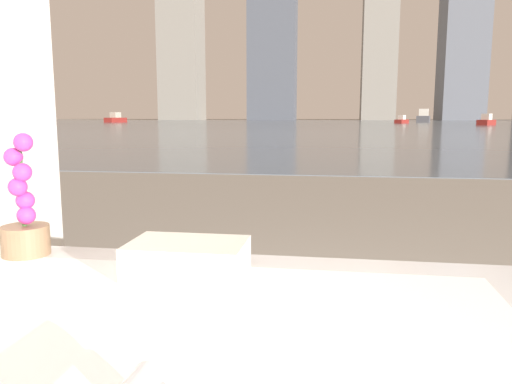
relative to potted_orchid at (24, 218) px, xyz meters
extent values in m
cube|color=white|center=(0.49, -0.53, -0.12)|extent=(1.36, 1.03, 0.04)
cylinder|color=#8C6B4C|center=(0.00, 0.00, -0.06)|extent=(0.12, 0.12, 0.08)
cylinder|color=#38662D|center=(0.00, 0.00, 0.09)|extent=(0.01, 0.01, 0.23)
sphere|color=#CC3899|center=(0.02, -0.01, 0.20)|extent=(0.05, 0.05, 0.05)
sphere|color=#CC3899|center=(-0.02, 0.00, 0.17)|extent=(0.05, 0.05, 0.05)
sphere|color=#CC3899|center=(0.01, -0.01, 0.13)|extent=(0.05, 0.05, 0.05)
sphere|color=#CC3899|center=(0.00, -0.01, 0.09)|extent=(0.05, 0.05, 0.05)
sphere|color=#CC3899|center=(0.00, 0.00, 0.05)|extent=(0.05, 0.05, 0.05)
sphere|color=#CC3899|center=(0.01, 0.00, 0.01)|extent=(0.05, 0.05, 0.05)
cube|color=silver|center=(0.48, -0.10, -0.08)|extent=(0.27, 0.18, 0.04)
cube|color=silver|center=(0.48, -0.10, -0.04)|extent=(0.27, 0.18, 0.04)
cube|color=slate|center=(0.49, 61.07, -0.58)|extent=(180.00, 110.00, 0.01)
cube|color=maroon|center=(8.94, 63.07, -0.35)|extent=(2.02, 2.80, 0.47)
cube|color=silver|center=(8.94, 63.07, 0.16)|extent=(1.05, 1.20, 0.53)
cube|color=maroon|center=(-30.29, 66.91, -0.24)|extent=(1.93, 3.99, 0.67)
cube|color=#B2A893|center=(-30.29, 66.91, 0.47)|extent=(1.18, 1.57, 0.77)
cube|color=#4C4C51|center=(-13.72, 19.38, -0.24)|extent=(2.70, 4.07, 0.68)
cube|color=silver|center=(-13.72, 19.38, 0.48)|extent=(1.44, 1.71, 0.77)
cube|color=#4C4C51|center=(14.36, 80.14, -0.11)|extent=(2.90, 5.60, 0.93)
cube|color=silver|center=(14.36, 80.14, 0.89)|extent=(1.72, 2.24, 1.07)
cube|color=maroon|center=(15.62, 51.56, -0.32)|extent=(2.43, 3.08, 0.52)
cube|color=silver|center=(15.62, 51.56, 0.24)|extent=(1.22, 1.34, 0.60)
cube|color=#4C515B|center=(-13.94, 117.07, 13.99)|extent=(10.92, 7.78, 29.15)
camera|label=1|loc=(0.82, -1.20, 0.27)|focal=35.00mm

